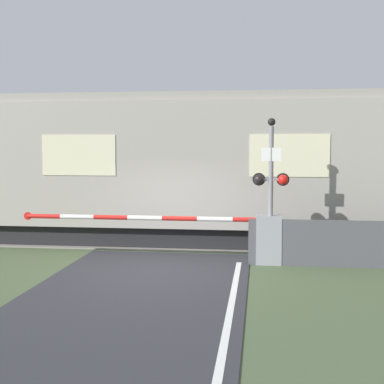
# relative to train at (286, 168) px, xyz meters

# --- Properties ---
(ground_plane) EXTENTS (80.00, 80.00, 0.00)m
(ground_plane) POSITION_rel_train_xyz_m (-3.08, -3.85, -2.18)
(ground_plane) COLOR #475638
(track_bed) EXTENTS (36.00, 3.20, 0.13)m
(track_bed) POSITION_rel_train_xyz_m (-3.08, 0.00, -2.16)
(track_bed) COLOR gray
(track_bed) RESTS_ON ground_plane
(train) EXTENTS (20.42, 3.15, 4.27)m
(train) POSITION_rel_train_xyz_m (0.00, 0.00, 0.00)
(train) COLOR black
(train) RESTS_ON ground_plane
(crossing_barrier) EXTENTS (6.42, 0.44, 1.17)m
(crossing_barrier) POSITION_rel_train_xyz_m (-1.10, -2.81, -1.50)
(crossing_barrier) COLOR gray
(crossing_barrier) RESTS_ON ground_plane
(signal_post) EXTENTS (0.86, 0.26, 3.46)m
(signal_post) POSITION_rel_train_xyz_m (-0.49, -2.90, -0.22)
(signal_post) COLOR gray
(signal_post) RESTS_ON ground_plane
(roadside_fence) EXTENTS (4.40, 0.06, 1.10)m
(roadside_fence) POSITION_rel_train_xyz_m (1.20, -2.99, -1.63)
(roadside_fence) COLOR #4C4C51
(roadside_fence) RESTS_ON ground_plane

